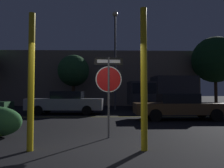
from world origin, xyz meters
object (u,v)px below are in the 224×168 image
object	(u,v)px
street_lamp	(115,46)
tree_1	(74,71)
tree_0	(215,60)
yellow_pole_right	(144,78)
yellow_pole_left	(31,81)
passing_car_2	(66,102)
stop_sign	(109,80)
passing_car_3	(180,106)
delivery_truck	(161,91)

from	to	relation	value
street_lamp	tree_1	bearing A→B (deg)	136.01
street_lamp	tree_0	distance (m)	11.34
yellow_pole_right	tree_1	size ratio (longest dim) A/B	0.63
yellow_pole_right	tree_0	xyz separation A→B (m)	(10.44, 17.20, 3.20)
yellow_pole_left	street_lamp	world-z (taller)	street_lamp
passing_car_2	tree_1	world-z (taller)	tree_1
stop_sign	passing_car_3	size ratio (longest dim) A/B	0.51
passing_car_2	tree_1	distance (m)	8.30
passing_car_2	tree_1	size ratio (longest dim) A/B	0.95
yellow_pole_left	tree_0	bearing A→B (deg)	52.69
stop_sign	street_lamp	distance (m)	12.27
yellow_pole_right	tree_0	size ratio (longest dim) A/B	0.46
yellow_pole_left	tree_1	size ratio (longest dim) A/B	0.61
passing_car_2	passing_car_3	world-z (taller)	passing_car_2
passing_car_3	street_lamp	bearing A→B (deg)	-156.37
street_lamp	tree_0	xyz separation A→B (m)	(10.60, 4.02, -0.45)
yellow_pole_left	tree_0	distance (m)	21.83
yellow_pole_left	street_lamp	size ratio (longest dim) A/B	0.39
stop_sign	passing_car_3	bearing A→B (deg)	47.27
yellow_pole_right	passing_car_2	xyz separation A→B (m)	(-3.53, 9.39, -0.93)
tree_0	passing_car_2	bearing A→B (deg)	-150.80
passing_car_2	yellow_pole_right	bearing A→B (deg)	-156.73
delivery_truck	tree_0	world-z (taller)	tree_0
stop_sign	yellow_pole_right	bearing A→B (deg)	-64.94
tree_1	stop_sign	bearing A→B (deg)	-77.66
tree_1	passing_car_2	bearing A→B (deg)	-84.75
delivery_truck	passing_car_2	bearing A→B (deg)	116.70
stop_sign	tree_0	xyz separation A→B (m)	(11.26, 15.73, 3.16)
stop_sign	passing_car_2	size ratio (longest dim) A/B	0.48
tree_0	yellow_pole_right	bearing A→B (deg)	-121.27
stop_sign	street_lamp	size ratio (longest dim) A/B	0.29
stop_sign	tree_1	size ratio (longest dim) A/B	0.46
stop_sign	tree_1	distance (m)	16.14
yellow_pole_left	delivery_truck	distance (m)	15.22
passing_car_2	street_lamp	world-z (taller)	street_lamp
yellow_pole_right	tree_0	world-z (taller)	tree_0
delivery_truck	tree_0	bearing A→B (deg)	-66.42
tree_1	delivery_truck	bearing A→B (deg)	-22.32
delivery_truck	street_lamp	world-z (taller)	street_lamp
yellow_pole_right	delivery_truck	distance (m)	14.32
passing_car_3	street_lamp	xyz separation A→B (m)	(-3.03, 7.12, 4.66)
street_lamp	tree_1	xyz separation A→B (m)	(-4.08, 3.94, -1.65)
yellow_pole_right	delivery_truck	xyz separation A→B (m)	(3.89, 13.78, -0.13)
passing_car_2	passing_car_3	bearing A→B (deg)	-114.81
street_lamp	tree_0	size ratio (longest dim) A/B	1.15
passing_car_3	street_lamp	distance (m)	9.03
passing_car_3	street_lamp	world-z (taller)	street_lamp
stop_sign	passing_car_3	world-z (taller)	stop_sign
passing_car_3	delivery_truck	world-z (taller)	delivery_truck
stop_sign	street_lamp	bearing A→B (deg)	82.87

